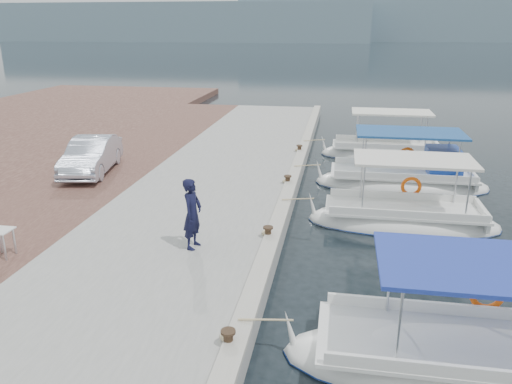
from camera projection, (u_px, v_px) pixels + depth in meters
The scene contains 13 objects.
ground at pixel (273, 280), 12.57m from camera, with size 400.00×400.00×0.00m, color black.
concrete_quay at pixel (208, 200), 17.64m from camera, with size 6.00×40.00×0.50m, color gray.
quay_curb at pixel (287, 196), 17.10m from camera, with size 0.44×40.00×0.12m, color #AAA597.
cobblestone_strip at pixel (77, 192), 18.44m from camera, with size 4.00×40.00×0.50m, color #50312A.
distant_hills at pixel (419, 21), 193.70m from camera, with size 330.00×60.00×18.00m.
fishing_caique_b at pixel (480, 367), 9.19m from camera, with size 7.32×2.48×2.83m.
fishing_caique_c at pixel (403, 222), 15.98m from camera, with size 6.05×2.21×2.83m.
fishing_caique_d at pixel (404, 182), 19.80m from camera, with size 6.75×2.56×2.83m.
fishing_caique_e at pixel (385, 154), 24.31m from camera, with size 6.20×2.20×2.83m.
mooring_bollards at pixel (268, 231), 13.80m from camera, with size 0.28×20.28×0.33m.
fisherman at pixel (192, 214), 12.97m from camera, with size 0.69×0.45×1.90m, color black.
parked_car at pixel (91, 155), 19.79m from camera, with size 1.47×4.22×1.39m, color silver.
folding_table at pixel (1, 237), 12.58m from camera, with size 0.55×0.55×0.73m.
Camera 1 is at (1.47, -11.11, 6.12)m, focal length 35.00 mm.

